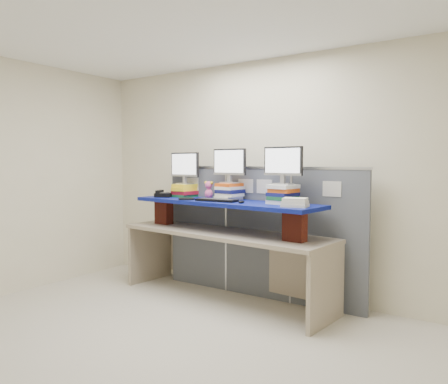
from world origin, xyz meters
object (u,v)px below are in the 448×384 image
Objects in this scene: monitor_center at (229,164)px; desk_phone at (164,194)px; desk at (224,245)px; monitor_left at (185,166)px; monitor_right at (283,163)px; keyboard at (217,200)px; blue_board at (224,203)px.

desk_phone is at bearing -168.13° from monitor_center.
desk is 0.94m from monitor_center.
desk_phone is (-0.93, -0.10, -0.39)m from monitor_center.
desk_phone is (-0.21, -0.17, -0.36)m from monitor_left.
monitor_center is (-0.00, 0.12, 0.93)m from desk.
monitor_center reaches higher than desk_phone.
monitor_right is 0.86m from keyboard.
desk_phone is at bearing -173.30° from monitor_right.
desk is 1.08m from desk_phone.
monitor_right is (0.72, 0.05, 0.45)m from blue_board.
monitor_left is at bearing 170.96° from blue_board.
monitor_left is 0.94× the size of keyboard.
monitor_left reaches higher than keyboard.
monitor_center is 1.01m from desk_phone.
monitor_right is 1.79× the size of desk_phone.
desk is at bearing -9.04° from monitor_left.
desk_phone reaches higher than blue_board.
keyboard is at bearing -94.13° from blue_board.
blue_board is at bearing -9.04° from monitor_left.
monitor_center is at bearing 97.79° from blue_board.
keyboard is at bearing -17.81° from monitor_left.
desk_phone is at bearing 169.13° from keyboard.
monitor_center is at bearing 0.00° from monitor_left.
keyboard is at bearing -30.04° from desk_phone.
desk is 5.45× the size of keyboard.
monitor_right is (1.44, -0.14, 0.04)m from monitor_left.
desk is 0.49m from blue_board.
monitor_center is 1.00× the size of monitor_right.
monitor_left is 1.00× the size of monitor_right.
desk is at bearing -82.21° from monitor_center.
blue_board is 0.85m from monitor_right.
keyboard is at bearing -94.13° from desk.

